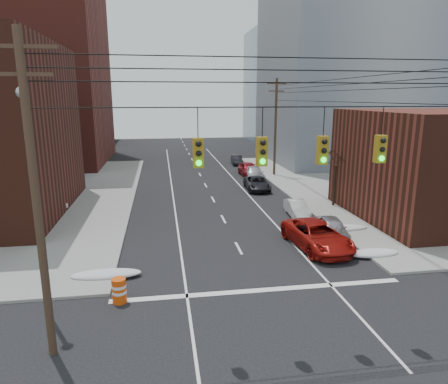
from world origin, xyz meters
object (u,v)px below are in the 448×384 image
object	(u,v)px
parked_car_b	(297,208)
lot_car_a	(34,202)
parked_car_a	(332,228)
parked_car_d	(254,173)
lot_car_d	(18,187)
parked_car_f	(237,160)
red_pickup	(317,235)
lot_car_b	(33,192)
construction_barrel	(119,290)
parked_car_c	(257,183)
parked_car_e	(249,169)

from	to	relation	value
parked_car_b	lot_car_a	size ratio (longest dim) A/B	0.78
parked_car_a	parked_car_d	distance (m)	19.21
lot_car_d	parked_car_f	bearing A→B (deg)	-75.69
red_pickup	parked_car_f	world-z (taller)	red_pickup
parked_car_f	lot_car_d	distance (m)	27.37
lot_car_b	parked_car_b	bearing A→B (deg)	-107.62
lot_car_d	construction_barrel	xyz separation A→B (m)	(11.21, -21.98, -0.22)
parked_car_b	parked_car_c	bearing A→B (deg)	99.51
parked_car_d	parked_car_f	size ratio (longest dim) A/B	1.28
lot_car_a	lot_car_b	xyz separation A→B (m)	(-1.44, 4.50, -0.17)
lot_car_a	construction_barrel	bearing A→B (deg)	-134.09
parked_car_d	parked_car_f	xyz separation A→B (m)	(-0.02, 10.41, -0.08)
lot_car_a	parked_car_d	bearing A→B (deg)	-44.07
red_pickup	parked_car_d	bearing A→B (deg)	80.54
lot_car_d	red_pickup	bearing A→B (deg)	-144.19
parked_car_b	parked_car_f	size ratio (longest dim) A/B	0.98
parked_car_e	lot_car_b	xyz separation A→B (m)	(-21.37, -8.01, -0.03)
parked_car_b	lot_car_b	world-z (taller)	lot_car_b
lot_car_d	lot_car_b	bearing A→B (deg)	-154.89
parked_car_b	lot_car_d	size ratio (longest dim) A/B	0.96
lot_car_a	construction_barrel	xyz separation A→B (m)	(7.91, -15.41, -0.35)
parked_car_f	construction_barrel	distance (m)	38.17
parked_car_f	lot_car_b	world-z (taller)	lot_car_b
red_pickup	parked_car_a	distance (m)	2.36
lot_car_a	lot_car_b	world-z (taller)	lot_car_a
parked_car_e	parked_car_c	bearing A→B (deg)	-96.55
parked_car_d	parked_car_f	distance (m)	10.41
parked_car_a	parked_car_c	distance (m)	14.25
parked_car_c	lot_car_b	xyz separation A→B (m)	(-20.66, -0.80, 0.11)
parked_car_e	parked_car_a	bearing A→B (deg)	-88.53
lot_car_a	parked_car_a	bearing A→B (deg)	-94.32
parked_car_b	lot_car_b	distance (m)	23.14
red_pickup	parked_car_e	size ratio (longest dim) A/B	1.22
parked_car_e	lot_car_d	bearing A→B (deg)	-166.54
parked_car_a	construction_barrel	bearing A→B (deg)	-145.70
red_pickup	parked_car_b	xyz separation A→B (m)	(1.03, 6.61, -0.18)
red_pickup	construction_barrel	xyz separation A→B (m)	(-11.19, -4.93, -0.21)
parked_car_f	construction_barrel	bearing A→B (deg)	-104.55
red_pickup	lot_car_d	bearing A→B (deg)	136.07
parked_car_c	parked_car_e	xyz separation A→B (m)	(0.71, 7.21, 0.14)
parked_car_b	parked_car_d	world-z (taller)	parked_car_d
parked_car_b	construction_barrel	xyz separation A→B (m)	(-12.22, -11.54, -0.02)
parked_car_f	construction_barrel	world-z (taller)	parked_car_f
parked_car_b	parked_car_f	xyz separation A→B (m)	(-0.03, 24.63, 0.01)
parked_car_b	parked_car_e	world-z (taller)	parked_car_e
parked_car_a	parked_car_c	xyz separation A→B (m)	(-1.60, 14.16, 0.00)
lot_car_b	parked_car_a	bearing A→B (deg)	-117.38
construction_barrel	parked_car_e	bearing A→B (deg)	66.72
parked_car_b	parked_car_d	bearing A→B (deg)	93.85
parked_car_c	parked_car_d	distance (m)	5.12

